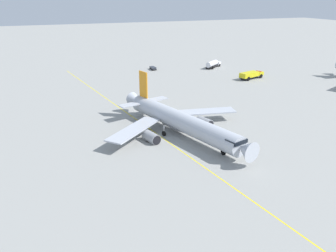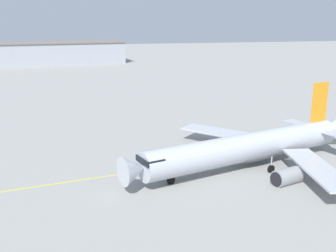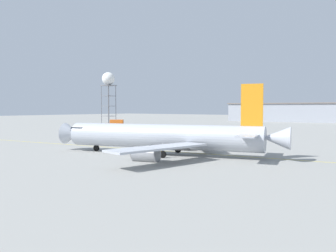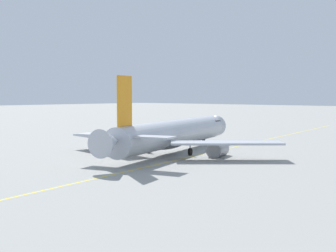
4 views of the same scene
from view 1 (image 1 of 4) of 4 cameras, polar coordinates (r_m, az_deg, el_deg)
ground_plane at (r=76.15m, az=0.72°, el=-0.64°), size 600.00×600.00×0.00m
airliner_main at (r=73.03m, az=1.96°, el=0.73°), size 38.46×32.95×11.30m
baggage_truck_truck at (r=138.30m, az=-2.50°, el=9.57°), size 4.23×2.03×1.22m
fuel_tanker_truck at (r=143.15m, az=7.44°, el=10.16°), size 7.96×9.34×2.87m
fire_tender_truck at (r=126.13m, az=13.58°, el=8.27°), size 5.69×10.53×2.50m
taxiway_centreline at (r=71.55m, az=-0.74°, el=-2.10°), size 153.29×23.64×0.01m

